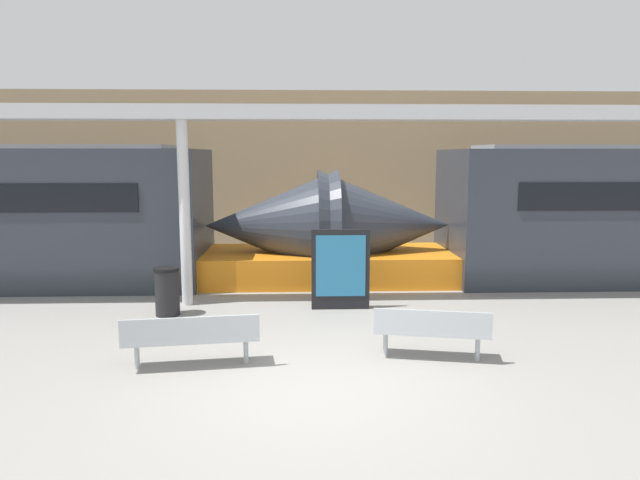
# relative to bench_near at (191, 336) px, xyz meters

# --- Properties ---
(ground_plane) EXTENTS (60.00, 60.00, 0.00)m
(ground_plane) POSITION_rel_bench_near_xyz_m (1.71, -0.79, -0.47)
(ground_plane) COLOR gray
(station_wall) EXTENTS (56.00, 0.20, 5.00)m
(station_wall) POSITION_rel_bench_near_xyz_m (1.71, 10.84, 2.03)
(station_wall) COLOR #9E8460
(station_wall) RESTS_ON ground_plane
(bench_near) EXTENTS (1.93, 0.67, 0.77)m
(bench_near) POSITION_rel_bench_near_xyz_m (0.00, 0.00, 0.00)
(bench_near) COLOR #ADB2B7
(bench_near) RESTS_ON ground_plane
(bench_far) EXTENTS (1.72, 0.76, 0.77)m
(bench_far) POSITION_rel_bench_near_xyz_m (3.43, 0.21, -0.00)
(bench_far) COLOR #ADB2B7
(bench_far) RESTS_ON ground_plane
(trash_bin) EXTENTS (0.47, 0.47, 0.90)m
(trash_bin) POSITION_rel_bench_near_xyz_m (-0.95, 2.73, -0.01)
(trash_bin) COLOR black
(trash_bin) RESTS_ON ground_plane
(poster_board) EXTENTS (1.12, 0.07, 1.56)m
(poster_board) POSITION_rel_bench_near_xyz_m (2.31, 3.02, 0.32)
(poster_board) COLOR black
(poster_board) RESTS_ON ground_plane
(support_column_near) EXTENTS (0.22, 0.22, 3.64)m
(support_column_near) POSITION_rel_bench_near_xyz_m (-0.73, 3.48, 1.35)
(support_column_near) COLOR silver
(support_column_near) RESTS_ON ground_plane
(canopy_beam) EXTENTS (28.00, 0.60, 0.28)m
(canopy_beam) POSITION_rel_bench_near_xyz_m (-0.73, 3.48, 3.31)
(canopy_beam) COLOR #B7B7BC
(canopy_beam) RESTS_ON support_column_near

